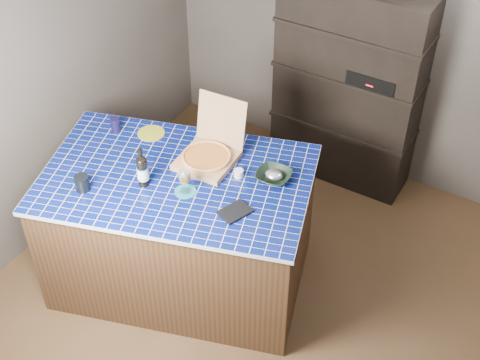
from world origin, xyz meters
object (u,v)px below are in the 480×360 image
Objects in this scene: kitchen_island at (180,229)px; pizza_box at (208,155)px; wine_glass at (184,177)px; bowl at (274,176)px; dvd_case at (235,212)px; mead_bottle at (143,171)px.

kitchen_island is 4.41× the size of pizza_box.
kitchen_island is at bearing -114.14° from pizza_box.
wine_glass is 0.61m from bowl.
bowl is (0.44, 0.41, -0.10)m from wine_glass.
wine_glass is (0.14, -0.10, 0.63)m from kitchen_island.
wine_glass is at bearing -159.93° from dvd_case.
dvd_case is at bearing -0.38° from wine_glass.
kitchen_island is 11.10× the size of wine_glass.
dvd_case is (0.67, 0.07, -0.11)m from mead_bottle.
pizza_box is 2.03× the size of bowl.
mead_bottle is 0.87m from bowl.
kitchen_island is 10.45× the size of dvd_case.
kitchen_island is 7.09× the size of mead_bottle.
kitchen_island is 0.65m from wine_glass.
wine_glass is 0.80× the size of bowl.
kitchen_island is 0.62m from pizza_box.
kitchen_island is 0.65m from mead_bottle.
pizza_box is at bearing 60.72° from mead_bottle.
dvd_case is at bearing 6.21° from mead_bottle.
dvd_case reaches higher than kitchen_island.
pizza_box is at bearing -172.95° from bowl.
mead_bottle is (-0.24, -0.42, 0.06)m from pizza_box.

